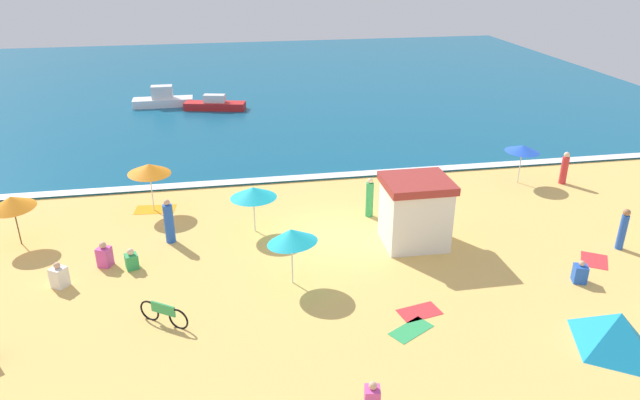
{
  "coord_description": "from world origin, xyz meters",
  "views": [
    {
      "loc": [
        -4.21,
        -20.52,
        10.92
      ],
      "look_at": [
        -0.22,
        1.84,
        0.8
      ],
      "focal_mm": 32.62,
      "sensor_mm": 36.0,
      "label": 1
    }
  ],
  "objects_px": {
    "lifeguard_cabana": "(415,211)",
    "beachgoer_0": "(104,256)",
    "beach_umbrella_2": "(523,149)",
    "beachgoer_10": "(372,398)",
    "beach_tent": "(617,331)",
    "beachgoer_1": "(59,276)",
    "beachgoer_2": "(580,273)",
    "beachgoer_3": "(132,260)",
    "beach_umbrella_3": "(292,236)",
    "small_boat_0": "(163,100)",
    "beach_umbrella_5": "(253,192)",
    "small_boat_1": "(215,104)",
    "beachgoer_6": "(370,198)",
    "parked_bicycle": "(164,313)",
    "beachgoer_4": "(169,222)",
    "beach_umbrella_4": "(12,202)",
    "beachgoer_9": "(564,168)",
    "beachgoer_7": "(623,229)",
    "beach_umbrella_0": "(149,169)"
  },
  "relations": [
    {
      "from": "beach_umbrella_2",
      "to": "beach_umbrella_4",
      "type": "xyz_separation_m",
      "value": [
        -22.38,
        -2.47,
        0.02
      ]
    },
    {
      "from": "parked_bicycle",
      "to": "beachgoer_2",
      "type": "distance_m",
      "value": 14.14
    },
    {
      "from": "beachgoer_7",
      "to": "beach_umbrella_2",
      "type": "bearing_deg",
      "value": 95.09
    },
    {
      "from": "beach_umbrella_3",
      "to": "beachgoer_9",
      "type": "distance_m",
      "value": 15.87
    },
    {
      "from": "beach_umbrella_2",
      "to": "beachgoer_9",
      "type": "height_order",
      "value": "beach_umbrella_2"
    },
    {
      "from": "beach_umbrella_3",
      "to": "beachgoer_4",
      "type": "distance_m",
      "value": 5.91
    },
    {
      "from": "beach_umbrella_2",
      "to": "beachgoer_10",
      "type": "bearing_deg",
      "value": -129.1
    },
    {
      "from": "beachgoer_1",
      "to": "small_boat_0",
      "type": "xyz_separation_m",
      "value": [
        1.91,
        23.81,
        0.17
      ]
    },
    {
      "from": "beach_umbrella_2",
      "to": "beachgoer_6",
      "type": "distance_m",
      "value": 8.61
    },
    {
      "from": "beachgoer_2",
      "to": "small_boat_0",
      "type": "relative_size",
      "value": 0.2
    },
    {
      "from": "lifeguard_cabana",
      "to": "beachgoer_3",
      "type": "relative_size",
      "value": 3.36
    },
    {
      "from": "beachgoer_4",
      "to": "small_boat_1",
      "type": "relative_size",
      "value": 0.42
    },
    {
      "from": "beach_umbrella_2",
      "to": "beachgoer_0",
      "type": "relative_size",
      "value": 2.15
    },
    {
      "from": "beach_umbrella_5",
      "to": "beach_tent",
      "type": "bearing_deg",
      "value": -44.2
    },
    {
      "from": "beachgoer_3",
      "to": "small_boat_0",
      "type": "xyz_separation_m",
      "value": [
        -0.39,
        22.98,
        0.23
      ]
    },
    {
      "from": "beachgoer_2",
      "to": "parked_bicycle",
      "type": "bearing_deg",
      "value": 179.92
    },
    {
      "from": "lifeguard_cabana",
      "to": "beach_tent",
      "type": "xyz_separation_m",
      "value": [
        3.67,
        -7.36,
        -0.74
      ]
    },
    {
      "from": "beach_tent",
      "to": "beach_umbrella_2",
      "type": "bearing_deg",
      "value": 74.55
    },
    {
      "from": "beachgoer_4",
      "to": "beachgoer_10",
      "type": "bearing_deg",
      "value": -61.61
    },
    {
      "from": "lifeguard_cabana",
      "to": "parked_bicycle",
      "type": "relative_size",
      "value": 1.75
    },
    {
      "from": "beachgoer_1",
      "to": "small_boat_1",
      "type": "height_order",
      "value": "small_boat_1"
    },
    {
      "from": "small_boat_0",
      "to": "beach_umbrella_5",
      "type": "bearing_deg",
      "value": -76.37
    },
    {
      "from": "beachgoer_10",
      "to": "beachgoer_1",
      "type": "bearing_deg",
      "value": 140.39
    },
    {
      "from": "beach_umbrella_0",
      "to": "beach_tent",
      "type": "distance_m",
      "value": 18.69
    },
    {
      "from": "beach_umbrella_3",
      "to": "parked_bicycle",
      "type": "bearing_deg",
      "value": -158.42
    },
    {
      "from": "lifeguard_cabana",
      "to": "beachgoer_3",
      "type": "bearing_deg",
      "value": -179.51
    },
    {
      "from": "lifeguard_cabana",
      "to": "beach_umbrella_2",
      "type": "height_order",
      "value": "lifeguard_cabana"
    },
    {
      "from": "beach_umbrella_0",
      "to": "beachgoer_3",
      "type": "relative_size",
      "value": 3.23
    },
    {
      "from": "beach_umbrella_4",
      "to": "parked_bicycle",
      "type": "relative_size",
      "value": 1.53
    },
    {
      "from": "beachgoer_4",
      "to": "beachgoer_10",
      "type": "relative_size",
      "value": 2.01
    },
    {
      "from": "beachgoer_6",
      "to": "beachgoer_9",
      "type": "xyz_separation_m",
      "value": [
        10.33,
        1.96,
        -0.06
      ]
    },
    {
      "from": "small_boat_1",
      "to": "beachgoer_3",
      "type": "bearing_deg",
      "value": -98.68
    },
    {
      "from": "beachgoer_6",
      "to": "small_boat_1",
      "type": "bearing_deg",
      "value": 108.89
    },
    {
      "from": "beachgoer_0",
      "to": "beachgoer_7",
      "type": "relative_size",
      "value": 0.58
    },
    {
      "from": "beachgoer_2",
      "to": "beachgoer_3",
      "type": "height_order",
      "value": "beachgoer_2"
    },
    {
      "from": "small_boat_1",
      "to": "beachgoer_2",
      "type": "bearing_deg",
      "value": -63.94
    },
    {
      "from": "beachgoer_0",
      "to": "lifeguard_cabana",
      "type": "bearing_deg",
      "value": -1.31
    },
    {
      "from": "parked_bicycle",
      "to": "beachgoer_7",
      "type": "height_order",
      "value": "beachgoer_7"
    },
    {
      "from": "lifeguard_cabana",
      "to": "beachgoer_0",
      "type": "bearing_deg",
      "value": 178.69
    },
    {
      "from": "beachgoer_9",
      "to": "beachgoer_10",
      "type": "xyz_separation_m",
      "value": [
        -13.15,
        -13.11,
        -0.39
      ]
    },
    {
      "from": "beach_umbrella_5",
      "to": "beachgoer_10",
      "type": "bearing_deg",
      "value": -78.42
    },
    {
      "from": "beachgoer_1",
      "to": "beachgoer_6",
      "type": "xyz_separation_m",
      "value": [
        11.93,
        3.61,
        0.44
      ]
    },
    {
      "from": "beach_umbrella_3",
      "to": "beachgoer_10",
      "type": "xyz_separation_m",
      "value": [
        1.18,
        -6.37,
        -1.44
      ]
    },
    {
      "from": "beachgoer_7",
      "to": "beachgoer_9",
      "type": "height_order",
      "value": "beachgoer_7"
    },
    {
      "from": "beach_umbrella_2",
      "to": "parked_bicycle",
      "type": "relative_size",
      "value": 1.37
    },
    {
      "from": "beach_tent",
      "to": "beachgoer_7",
      "type": "bearing_deg",
      "value": 53.49
    },
    {
      "from": "beachgoer_0",
      "to": "beachgoer_3",
      "type": "bearing_deg",
      "value": -20.02
    },
    {
      "from": "beach_umbrella_3",
      "to": "beachgoer_6",
      "type": "height_order",
      "value": "beach_umbrella_3"
    },
    {
      "from": "beach_umbrella_4",
      "to": "beachgoer_10",
      "type": "bearing_deg",
      "value": -44.34
    },
    {
      "from": "beachgoer_0",
      "to": "beachgoer_1",
      "type": "bearing_deg",
      "value": -137.83
    }
  ]
}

